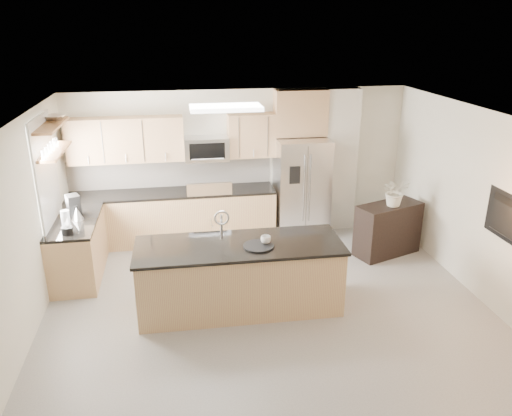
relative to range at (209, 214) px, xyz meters
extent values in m
plane|color=#A29F9A|center=(0.60, -2.92, -0.47)|extent=(6.50, 6.50, 0.00)
cube|color=silver|center=(0.60, -2.92, 2.13)|extent=(6.00, 6.50, 0.02)
cube|color=silver|center=(0.60, 0.33, 0.83)|extent=(6.00, 0.02, 2.60)
cube|color=silver|center=(-2.40, -2.92, 0.83)|extent=(0.02, 6.50, 2.60)
cube|color=silver|center=(3.60, -2.92, 0.83)|extent=(0.02, 6.50, 2.60)
cube|color=tan|center=(-0.63, 0.00, -0.03)|extent=(3.55, 0.65, 0.88)
cube|color=black|center=(-0.63, 0.00, 0.43)|extent=(3.55, 0.66, 0.04)
cube|color=silver|center=(-0.63, 0.32, 0.71)|extent=(3.55, 0.02, 0.52)
cube|color=tan|center=(-2.07, -1.07, -0.03)|extent=(0.65, 1.50, 0.88)
cube|color=black|center=(-2.07, -1.07, 0.43)|extent=(0.66, 1.50, 0.04)
cube|color=black|center=(0.00, 0.00, -0.02)|extent=(0.76, 0.64, 0.90)
cube|color=black|center=(0.00, 0.00, 0.44)|extent=(0.76, 0.62, 0.03)
cube|color=silver|center=(0.00, -0.30, 0.56)|extent=(0.76, 0.04, 0.22)
cube|color=tan|center=(-1.34, 0.16, 1.35)|extent=(1.92, 0.33, 0.75)
cube|color=tan|center=(0.79, 0.16, 1.35)|extent=(0.82, 0.33, 0.75)
cube|color=silver|center=(0.00, 0.13, 1.16)|extent=(0.76, 0.40, 0.40)
cube|color=black|center=(0.00, -0.07, 1.16)|extent=(0.60, 0.02, 0.28)
cube|color=silver|center=(1.66, -0.05, 0.42)|extent=(0.92, 0.75, 1.78)
cube|color=gray|center=(1.66, -0.43, 0.42)|extent=(0.02, 0.01, 1.69)
cube|color=black|center=(1.44, -0.44, 0.78)|extent=(0.18, 0.03, 0.30)
cube|color=beige|center=(2.42, 0.18, 0.83)|extent=(0.60, 0.30, 2.60)
cube|color=white|center=(-2.38, -1.07, 1.18)|extent=(0.03, 1.05, 1.55)
cube|color=white|center=(-2.37, -1.07, 1.18)|extent=(0.03, 1.15, 1.65)
cube|color=brown|center=(-2.25, -0.97, 1.48)|extent=(0.30, 1.20, 0.04)
cube|color=brown|center=(-2.25, -0.97, 1.85)|extent=(0.30, 1.20, 0.04)
cube|color=white|center=(0.20, -1.32, 2.09)|extent=(1.00, 0.50, 0.06)
cube|color=tan|center=(0.23, -2.38, -0.02)|extent=(2.69, 0.96, 0.91)
cube|color=black|center=(0.23, -2.38, 0.45)|extent=(2.75, 1.02, 0.04)
cube|color=black|center=(0.02, -2.38, 0.44)|extent=(0.57, 0.41, 0.01)
cylinder|color=silver|center=(0.02, -2.15, 0.64)|extent=(0.03, 0.03, 0.34)
torus|color=silver|center=(0.02, -2.22, 0.79)|extent=(0.21, 0.03, 0.21)
cube|color=black|center=(2.89, -1.11, -0.03)|extent=(1.19, 0.81, 0.88)
imported|color=white|center=(0.58, -2.42, 0.53)|extent=(0.15, 0.15, 0.11)
cylinder|color=black|center=(0.46, -2.50, 0.48)|extent=(0.49, 0.49, 0.02)
cylinder|color=black|center=(-2.07, -1.60, 0.50)|extent=(0.15, 0.15, 0.10)
cylinder|color=silver|center=(-2.07, -1.60, 0.68)|extent=(0.11, 0.11, 0.25)
cone|color=silver|center=(-2.02, -1.07, 0.55)|extent=(0.18, 0.18, 0.20)
cylinder|color=black|center=(-2.02, -1.07, 0.65)|extent=(0.04, 0.04, 0.04)
cube|color=black|center=(-2.09, -0.90, 0.61)|extent=(0.25, 0.27, 0.33)
cylinder|color=silver|center=(-2.09, -0.96, 0.54)|extent=(0.11, 0.11, 0.12)
imported|color=silver|center=(-2.25, -0.65, 1.91)|extent=(0.50, 0.50, 0.10)
imported|color=beige|center=(2.93, -1.16, 0.77)|extent=(0.69, 0.61, 0.72)
imported|color=black|center=(3.51, -3.12, 0.88)|extent=(0.14, 1.08, 0.62)
camera|label=1|loc=(-0.53, -8.29, 3.24)|focal=35.00mm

